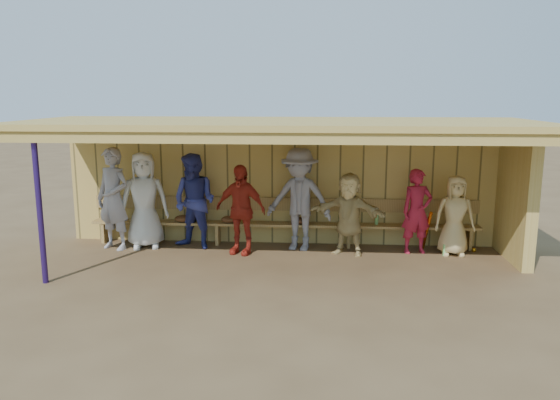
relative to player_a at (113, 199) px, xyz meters
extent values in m
plane|color=brown|center=(3.21, -0.59, -0.98)|extent=(90.00, 90.00, 0.00)
imported|color=#97969E|center=(0.00, 0.00, 0.00)|extent=(0.84, 0.71, 1.96)
imported|color=silver|center=(0.55, 0.15, -0.05)|extent=(1.04, 0.82, 1.87)
imported|color=#32398A|center=(1.53, 0.17, -0.06)|extent=(1.09, 0.97, 1.84)
imported|color=#B32C1C|center=(2.46, -0.12, -0.14)|extent=(1.06, 0.68, 1.68)
imported|color=gray|center=(3.54, 0.22, 0.00)|extent=(1.41, 1.03, 1.96)
imported|color=#D7BD79|center=(4.46, -0.04, -0.22)|extent=(1.49, 0.90, 1.53)
imported|color=#A91B32|center=(5.73, 0.15, -0.19)|extent=(0.65, 0.50, 1.59)
imported|color=#D2B676|center=(6.41, 0.07, -0.24)|extent=(0.74, 0.49, 1.49)
cube|color=tan|center=(3.21, 0.76, 0.22)|extent=(8.60, 0.20, 2.40)
cube|color=tan|center=(7.41, -0.14, 0.22)|extent=(0.20, 1.62, 2.40)
cube|color=tan|center=(3.21, -0.59, 1.47)|extent=(8.80, 3.20, 0.10)
cube|color=tan|center=(3.21, -2.09, 1.34)|extent=(8.80, 0.10, 0.18)
cube|color=tan|center=(-0.59, -0.59, 1.33)|extent=(0.08, 3.00, 0.16)
cube|color=tan|center=(0.36, -0.59, 1.33)|extent=(0.08, 3.00, 0.16)
cube|color=tan|center=(1.31, -0.59, 1.33)|extent=(0.08, 3.00, 0.16)
cube|color=tan|center=(2.26, -0.59, 1.33)|extent=(0.08, 3.00, 0.16)
cube|color=tan|center=(3.21, -0.59, 1.33)|extent=(0.08, 3.00, 0.16)
cube|color=tan|center=(4.16, -0.59, 1.33)|extent=(0.08, 3.00, 0.16)
cube|color=tan|center=(5.11, -0.59, 1.33)|extent=(0.08, 3.00, 0.16)
cube|color=tan|center=(6.06, -0.59, 1.33)|extent=(0.08, 3.00, 0.16)
cube|color=tan|center=(7.01, -0.59, 1.33)|extent=(0.08, 3.00, 0.16)
cylinder|color=navy|center=(-0.39, -1.99, 0.22)|extent=(0.09, 0.09, 2.40)
cube|color=#A58346|center=(3.21, 0.47, -0.56)|extent=(7.60, 0.32, 0.05)
cube|color=#A58346|center=(3.21, 0.63, -0.18)|extent=(7.60, 0.04, 0.26)
cube|color=#A58346|center=(-0.39, 0.47, -0.78)|extent=(0.06, 0.29, 0.40)
cube|color=#A58346|center=(1.91, 0.47, -0.78)|extent=(0.06, 0.29, 0.40)
cube|color=#A58346|center=(4.50, 0.47, -0.78)|extent=(0.06, 0.29, 0.40)
cube|color=#A58346|center=(6.81, 0.47, -0.78)|extent=(0.06, 0.29, 0.40)
cylinder|color=orange|center=(5.96, 0.27, -0.58)|extent=(0.13, 0.41, 0.80)
sphere|color=gold|center=(6.86, 0.27, -0.94)|extent=(0.08, 0.08, 0.08)
ellipsoid|color=#593319|center=(1.22, 0.42, -0.46)|extent=(0.30, 0.24, 0.14)
ellipsoid|color=#593319|center=(2.14, 0.42, -0.46)|extent=(0.30, 0.24, 0.14)
ellipsoid|color=#593319|center=(3.52, 0.42, -0.46)|extent=(0.30, 0.24, 0.14)
cylinder|color=#7FCB65|center=(5.04, 0.52, -0.42)|extent=(0.07, 0.07, 0.22)
cylinder|color=orange|center=(6.48, 0.52, -0.42)|extent=(0.07, 0.07, 0.22)
cylinder|color=#7CCF67|center=(6.24, -0.03, -0.87)|extent=(0.07, 0.07, 0.22)
camera|label=1|loc=(3.93, -9.93, 1.95)|focal=35.00mm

